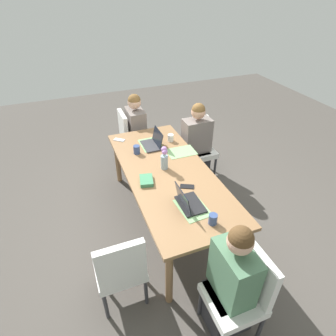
{
  "coord_description": "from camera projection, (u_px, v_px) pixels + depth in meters",
  "views": [
    {
      "loc": [
        -2.47,
        0.96,
        2.65
      ],
      "look_at": [
        0.0,
        0.0,
        0.81
      ],
      "focal_mm": 30.11,
      "sensor_mm": 36.0,
      "label": 1
    }
  ],
  "objects": [
    {
      "name": "book_red_cover",
      "position": [
        146.0,
        180.0,
        3.08
      ],
      "size": [
        0.23,
        0.18,
        0.04
      ],
      "primitive_type": "cube",
      "rotation": [
        0.0,
        0.0,
        -0.24
      ],
      "color": "#3D7F56",
      "rests_on": "dining_table"
    },
    {
      "name": "dining_table",
      "position": [
        168.0,
        177.0,
        3.3
      ],
      "size": [
        2.25,
        0.95,
        0.76
      ],
      "color": "olive",
      "rests_on": "ground_plane"
    },
    {
      "name": "coffee_mug_near_right",
      "position": [
        137.0,
        150.0,
        3.56
      ],
      "size": [
        0.08,
        0.08,
        0.11
      ],
      "primitive_type": "cylinder",
      "color": "#33477A",
      "rests_on": "dining_table"
    },
    {
      "name": "placemat_head_left_left_mid",
      "position": [
        193.0,
        208.0,
        2.76
      ],
      "size": [
        0.38,
        0.28,
        0.0
      ],
      "primitive_type": "cube",
      "rotation": [
        0.0,
        0.0,
        0.07
      ],
      "color": "#7FAD70",
      "rests_on": "dining_table"
    },
    {
      "name": "person_head_left_left_mid",
      "position": [
        231.0,
        286.0,
        2.32
      ],
      "size": [
        0.4,
        0.36,
        1.19
      ],
      "color": "#2D2D33",
      "rests_on": "ground_plane"
    },
    {
      "name": "person_near_left_near",
      "position": [
        196.0,
        146.0,
        4.19
      ],
      "size": [
        0.36,
        0.4,
        1.19
      ],
      "color": "#2D2D33",
      "rests_on": "ground_plane"
    },
    {
      "name": "chair_far_right_near",
      "position": [
        120.0,
        267.0,
        2.5
      ],
      "size": [
        0.44,
        0.44,
        0.9
      ],
      "color": "silver",
      "rests_on": "ground_plane"
    },
    {
      "name": "chair_head_right_left_far",
      "position": [
        131.0,
        136.0,
        4.52
      ],
      "size": [
        0.44,
        0.44,
        0.9
      ],
      "color": "silver",
      "rests_on": "ground_plane"
    },
    {
      "name": "ground_plane",
      "position": [
        168.0,
        218.0,
        3.69
      ],
      "size": [
        10.0,
        10.0,
        0.0
      ],
      "primitive_type": "plane",
      "color": "#4C4742"
    },
    {
      "name": "placemat_near_left_near",
      "position": [
        181.0,
        152.0,
        3.61
      ],
      "size": [
        0.27,
        0.36,
        0.0
      ],
      "primitive_type": "cube",
      "rotation": [
        0.0,
        0.0,
        1.55
      ],
      "color": "#7FAD70",
      "rests_on": "dining_table"
    },
    {
      "name": "coffee_mug_near_left",
      "position": [
        171.0,
        138.0,
        3.82
      ],
      "size": [
        0.08,
        0.08,
        0.1
      ],
      "primitive_type": "cylinder",
      "color": "white",
      "rests_on": "dining_table"
    },
    {
      "name": "coffee_mug_centre_left",
      "position": [
        213.0,
        219.0,
        2.56
      ],
      "size": [
        0.08,
        0.08,
        0.1
      ],
      "primitive_type": "cylinder",
      "color": "#33477A",
      "rests_on": "dining_table"
    },
    {
      "name": "phone_silver",
      "position": [
        119.0,
        140.0,
        3.87
      ],
      "size": [
        0.15,
        0.16,
        0.01
      ],
      "primitive_type": "cube",
      "rotation": [
        0.0,
        0.0,
        0.88
      ],
      "color": "silver",
      "rests_on": "dining_table"
    },
    {
      "name": "chair_near_left_near",
      "position": [
        197.0,
        144.0,
        4.28
      ],
      "size": [
        0.44,
        0.44,
        0.9
      ],
      "color": "silver",
      "rests_on": "ground_plane"
    },
    {
      "name": "person_head_right_left_far",
      "position": [
        137.0,
        135.0,
        4.48
      ],
      "size": [
        0.4,
        0.36,
        1.19
      ],
      "color": "#2D2D33",
      "rests_on": "ground_plane"
    },
    {
      "name": "placemat_head_right_left_far",
      "position": [
        150.0,
        144.0,
        3.77
      ],
      "size": [
        0.36,
        0.26,
        0.0
      ],
      "primitive_type": "cube",
      "rotation": [
        0.0,
        0.0,
        3.14
      ],
      "color": "#7FAD70",
      "rests_on": "dining_table"
    },
    {
      "name": "laptop_head_right_left_far",
      "position": [
        153.0,
        143.0,
        3.72
      ],
      "size": [
        0.32,
        0.22,
        0.21
      ],
      "color": "#38383D",
      "rests_on": "dining_table"
    },
    {
      "name": "chair_head_left_left_mid",
      "position": [
        242.0,
        291.0,
        2.31
      ],
      "size": [
        0.44,
        0.44,
        0.9
      ],
      "color": "silver",
      "rests_on": "ground_plane"
    },
    {
      "name": "flower_vase",
      "position": [
        164.0,
        157.0,
        3.22
      ],
      "size": [
        0.1,
        0.09,
        0.29
      ],
      "color": "#8EA8B7",
      "rests_on": "dining_table"
    },
    {
      "name": "phone_black",
      "position": [
        187.0,
        186.0,
        3.02
      ],
      "size": [
        0.13,
        0.17,
        0.01
      ],
      "primitive_type": "cube",
      "rotation": [
        0.0,
        0.0,
        1.09
      ],
      "color": "black",
      "rests_on": "dining_table"
    },
    {
      "name": "laptop_head_left_left_mid",
      "position": [
        188.0,
        202.0,
        2.76
      ],
      "size": [
        0.32,
        0.22,
        0.21
      ],
      "color": "black",
      "rests_on": "dining_table"
    }
  ]
}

